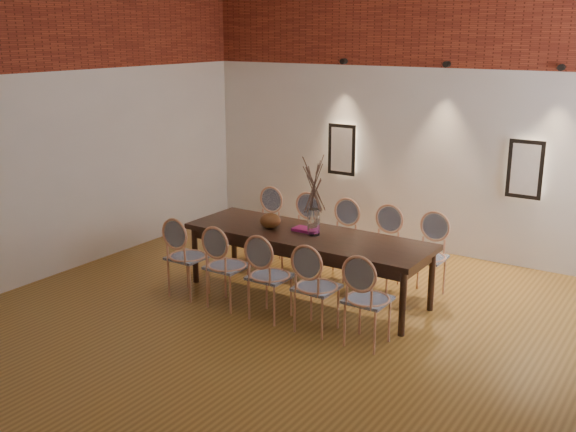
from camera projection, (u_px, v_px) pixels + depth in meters
The scene contains 25 objects.
floor at pixel (288, 343), 6.65m from camera, with size 7.00×7.00×0.02m, color olive.
wall_back at pixel (433, 106), 8.98m from camera, with size 7.00×0.10×4.00m, color silver.
wall_left at pixel (38, 115), 7.99m from camera, with size 0.10×7.00×4.00m, color silver.
brick_band_back at pixel (437, 8), 8.59m from camera, with size 7.00×0.02×1.50m, color maroon.
brick_band_left at pixel (31, 5), 7.62m from camera, with size 0.02×7.00×1.50m, color maroon.
niche_left at pixel (343, 149), 9.77m from camera, with size 0.36×0.06×0.66m, color #FFEAC6.
niche_right at pixel (526, 169), 8.40m from camera, with size 0.36×0.06×0.66m, color #FFEAC6.
spot_fixture_left at pixel (344, 61), 9.41m from camera, with size 0.08×0.08×0.10m, color black.
spot_fixture_mid at pixel (447, 64), 8.62m from camera, with size 0.08×0.08×0.10m, color black.
spot_fixture_right at pixel (561, 68), 7.88m from camera, with size 0.08×0.08×0.10m, color black.
dining_table at pixel (307, 265), 7.72m from camera, with size 2.88×0.92×0.75m, color #321C12.
chair_near_a at pixel (188, 257), 7.71m from camera, with size 0.44×0.44×0.94m, color tan, non-canonical shape.
chair_near_b at pixel (227, 266), 7.40m from camera, with size 0.44×0.44×0.94m, color tan, non-canonical shape.
chair_near_c at pixel (270, 276), 7.10m from camera, with size 0.44×0.44×0.94m, color tan, non-canonical shape.
chair_near_d at pixel (317, 287), 6.79m from camera, with size 0.44×0.44×0.94m, color tan, non-canonical shape.
chair_near_e at pixel (368, 299), 6.49m from camera, with size 0.44×0.44×0.94m, color tan, non-canonical shape.
chair_far_a at pixel (263, 226), 8.90m from camera, with size 0.44×0.44×0.94m, color tan, non-canonical shape.
chair_far_b at pixel (299, 233), 8.60m from camera, with size 0.44×0.44×0.94m, color tan, non-canonical shape.
chair_far_c at pixel (339, 241), 8.29m from camera, with size 0.44×0.44×0.94m, color tan, non-canonical shape.
chair_far_d at pixel (381, 249), 7.99m from camera, with size 0.44×0.44×0.94m, color tan, non-canonical shape.
chair_far_e at pixel (427, 257), 7.68m from camera, with size 0.44×0.44×0.94m, color tan, non-canonical shape.
vase at pixel (314, 222), 7.54m from camera, with size 0.14×0.14×0.30m, color silver.
dried_branches at pixel (314, 183), 7.42m from camera, with size 0.50×0.50×0.70m, color #4B3529, non-canonical shape.
bowl at pixel (270, 221), 7.81m from camera, with size 0.24×0.24×0.18m, color brown.
book at pixel (305, 229), 7.73m from camera, with size 0.26×0.18×0.03m, color #951858.
Camera 1 is at (3.33, -5.08, 2.98)m, focal length 42.00 mm.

